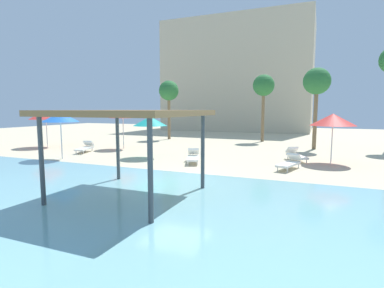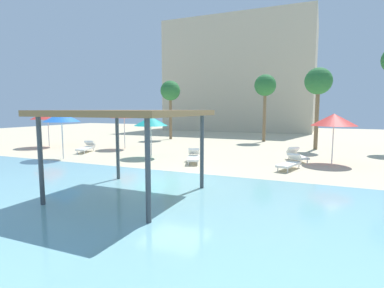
{
  "view_description": "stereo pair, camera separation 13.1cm",
  "coord_description": "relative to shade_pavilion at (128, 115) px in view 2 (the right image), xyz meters",
  "views": [
    {
      "loc": [
        5.24,
        -10.88,
        2.9
      ],
      "look_at": [
        -0.13,
        2.0,
        1.3
      ],
      "focal_mm": 28.31,
      "sensor_mm": 36.0,
      "label": 1
    },
    {
      "loc": [
        5.36,
        -10.83,
        2.9
      ],
      "look_at": [
        -0.13,
        2.0,
        1.3
      ],
      "focal_mm": 28.31,
      "sensor_mm": 36.0,
      "label": 2
    }
  ],
  "objects": [
    {
      "name": "beach_umbrella_teal_2",
      "position": [
        -3.71,
        7.61,
        -0.51
      ],
      "size": [
        2.05,
        2.05,
        2.48
      ],
      "color": "silver",
      "rests_on": "ground"
    },
    {
      "name": "ground_plane",
      "position": [
        0.42,
        2.58,
        -2.7
      ],
      "size": [
        80.0,
        80.0,
        0.0
      ],
      "primitive_type": "plane",
      "color": "beige"
    },
    {
      "name": "lounge_chair_3",
      "position": [
        4.47,
        6.94,
        -2.37
      ],
      "size": [
        1.1,
        1.99,
        0.74
      ],
      "rotation": [
        0.0,
        0.0,
        -1.85
      ],
      "color": "white",
      "rests_on": "ground"
    },
    {
      "name": "lounge_chair_4",
      "position": [
        -0.57,
        6.81,
        -2.37
      ],
      "size": [
        1.23,
        1.99,
        0.74
      ],
      "rotation": [
        0.0,
        0.0,
        -1.21
      ],
      "color": "white",
      "rests_on": "ground"
    },
    {
      "name": "palm_tree_1",
      "position": [
        5.45,
        15.37,
        2.07
      ],
      "size": [
        1.9,
        1.9,
        5.85
      ],
      "color": "brown",
      "rests_on": "ground"
    },
    {
      "name": "palm_tree_2",
      "position": [
        1.05,
        19.32,
        2.18
      ],
      "size": [
        1.9,
        1.9,
        5.97
      ],
      "color": "brown",
      "rests_on": "ground"
    },
    {
      "name": "lounge_chair_0",
      "position": [
        4.57,
        9.67,
        -2.37
      ],
      "size": [
        1.37,
        1.97,
        0.74
      ],
      "rotation": [
        0.0,
        0.0,
        -1.11
      ],
      "color": "white",
      "rests_on": "ground"
    },
    {
      "name": "beach_umbrella_blue_4",
      "position": [
        -8.11,
        4.96,
        -0.24
      ],
      "size": [
        2.07,
        2.07,
        2.75
      ],
      "color": "silver",
      "rests_on": "ground"
    },
    {
      "name": "shade_pavilion",
      "position": [
        0.0,
        0.0,
        0.0
      ],
      "size": [
        4.41,
        4.41,
        2.88
      ],
      "color": "#42474C",
      "rests_on": "ground"
    },
    {
      "name": "lounge_chair_1",
      "position": [
        -8.87,
        7.72,
        -2.37
      ],
      "size": [
        1.17,
        1.99,
        0.74
      ],
      "rotation": [
        0.0,
        0.0,
        -1.25
      ],
      "color": "white",
      "rests_on": "ground"
    },
    {
      "name": "hotel_block_0",
      "position": [
        -4.98,
        34.95,
        4.71
      ],
      "size": [
        19.62,
        11.39,
        14.83
      ],
      "primitive_type": "cube",
      "color": "beige",
      "rests_on": "ground"
    },
    {
      "name": "palm_tree_0",
      "position": [
        -7.74,
        18.05,
        1.87
      ],
      "size": [
        1.9,
        1.9,
        5.64
      ],
      "color": "brown",
      "rests_on": "ground"
    },
    {
      "name": "beach_umbrella_red_5",
      "position": [
        6.39,
        9.52,
        -0.35
      ],
      "size": [
        2.34,
        2.34,
        2.68
      ],
      "color": "silver",
      "rests_on": "ground"
    },
    {
      "name": "beach_umbrella_red_1",
      "position": [
        -13.65,
        8.88,
        -0.22
      ],
      "size": [
        2.47,
        2.47,
        2.82
      ],
      "color": "silver",
      "rests_on": "ground"
    },
    {
      "name": "beach_umbrella_red_3",
      "position": [
        -7.6,
        10.32,
        -0.16
      ],
      "size": [
        2.02,
        2.02,
        2.83
      ],
      "color": "silver",
      "rests_on": "ground"
    },
    {
      "name": "lagoon_water",
      "position": [
        0.42,
        -2.67,
        -2.68
      ],
      "size": [
        44.0,
        13.5,
        0.04
      ],
      "primitive_type": "cube",
      "color": "#7AB7C1",
      "rests_on": "ground"
    }
  ]
}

